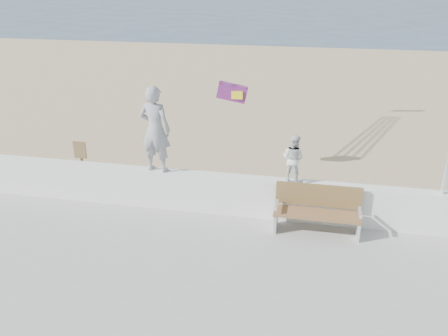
{
  "coord_description": "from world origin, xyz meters",
  "views": [
    {
      "loc": [
        2.13,
        -7.52,
        5.31
      ],
      "look_at": [
        0.2,
        1.8,
        1.35
      ],
      "focal_mm": 38.0,
      "sensor_mm": 36.0,
      "label": 1
    }
  ],
  "objects": [
    {
      "name": "ground",
      "position": [
        0.0,
        0.0,
        0.0
      ],
      "size": [
        220.0,
        220.0,
        0.0
      ],
      "primitive_type": "plane",
      "color": "#2F465E",
      "rests_on": "ground"
    },
    {
      "name": "sand",
      "position": [
        0.0,
        9.0,
        0.04
      ],
      "size": [
        90.0,
        40.0,
        0.08
      ],
      "primitive_type": "cube",
      "color": "tan",
      "rests_on": "ground"
    },
    {
      "name": "seawall",
      "position": [
        0.0,
        2.0,
        0.63
      ],
      "size": [
        30.0,
        0.35,
        0.9
      ],
      "primitive_type": "cube",
      "color": "white",
      "rests_on": "boardwalk"
    },
    {
      "name": "child",
      "position": [
        1.67,
        2.0,
        1.61
      ],
      "size": [
        0.64,
        0.58,
        1.06
      ],
      "primitive_type": "imported",
      "rotation": [
        0.0,
        0.0,
        2.71
      ],
      "color": "silver",
      "rests_on": "seawall"
    },
    {
      "name": "sign",
      "position": [
        -3.44,
        2.26,
        0.94
      ],
      "size": [
        0.32,
        0.07,
        1.46
      ],
      "color": "brown",
      "rests_on": "sand"
    },
    {
      "name": "adult",
      "position": [
        -1.41,
        2.0,
        2.06
      ],
      "size": [
        0.77,
        0.56,
        1.97
      ],
      "primitive_type": "imported",
      "rotation": [
        0.0,
        0.0,
        3.01
      ],
      "color": "#95959B",
      "rests_on": "seawall"
    },
    {
      "name": "bench",
      "position": [
        2.26,
        1.55,
        0.69
      ],
      "size": [
        1.8,
        0.57,
        1.0
      ],
      "color": "olive",
      "rests_on": "boardwalk"
    },
    {
      "name": "parafoil_kite",
      "position": [
        -0.12,
        4.54,
        2.36
      ],
      "size": [
        0.86,
        0.33,
        0.58
      ],
      "color": "red",
      "rests_on": "ground"
    }
  ]
}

